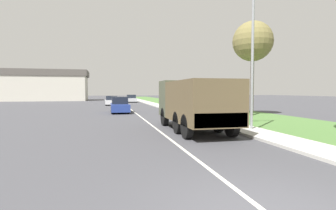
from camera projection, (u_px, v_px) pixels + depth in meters
ground_plane at (124, 104)px, 43.28m from camera, size 180.00×180.00×0.00m
lane_centre_stripe at (124, 104)px, 43.28m from camera, size 0.12×120.00×0.00m
sidewalk_right at (151, 103)px, 44.29m from camera, size 1.80×120.00×0.12m
grass_strip_right at (176, 103)px, 45.29m from camera, size 7.00×120.00×0.02m
military_truck at (194, 102)px, 13.93m from camera, size 2.45×6.95×2.74m
car_nearest_ahead at (120, 105)px, 25.96m from camera, size 1.72×4.74×1.57m
car_second_ahead at (112, 101)px, 40.27m from camera, size 1.88×4.53×1.42m
car_third_ahead at (131, 99)px, 50.69m from camera, size 1.87×4.37×1.45m
lamp_post at (250, 37)px, 13.56m from camera, size 1.69×0.24×8.21m
tree_mid_right at (253, 42)px, 22.47m from camera, size 3.42×3.42×8.10m
building_distant at (41, 85)px, 58.67m from camera, size 20.24×8.77×6.84m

